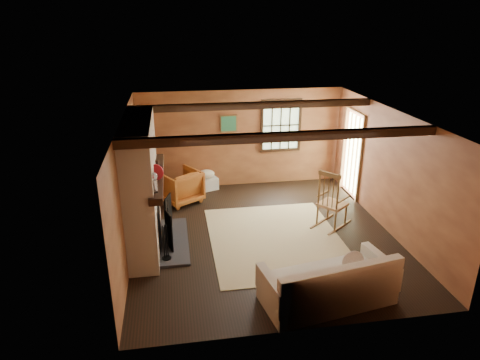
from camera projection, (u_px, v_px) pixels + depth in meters
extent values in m
plane|color=black|center=(263.00, 235.00, 8.43)|extent=(5.50, 5.50, 0.00)
cube|color=#AF673E|center=(241.00, 139.00, 10.53)|extent=(5.00, 0.02, 2.40)
cube|color=#AF673E|center=(310.00, 254.00, 5.47)|extent=(5.00, 0.02, 2.40)
cube|color=#AF673E|center=(128.00, 186.00, 7.63)|extent=(0.02, 5.50, 2.40)
cube|color=#AF673E|center=(389.00, 171.00, 8.37)|extent=(0.02, 5.50, 2.40)
cube|color=white|center=(266.00, 115.00, 7.56)|extent=(5.00, 5.50, 0.02)
cube|color=#311E10|center=(283.00, 137.00, 6.48)|extent=(5.00, 0.12, 0.14)
cube|color=#311E10|center=(253.00, 106.00, 8.69)|extent=(5.00, 0.12, 0.14)
cube|color=#311E10|center=(281.00, 126.00, 10.54)|extent=(1.02, 0.06, 1.32)
cube|color=beige|center=(281.00, 125.00, 10.57)|extent=(0.90, 0.01, 1.20)
cube|color=#311E10|center=(281.00, 125.00, 10.55)|extent=(0.90, 0.03, 0.02)
cube|color=brown|center=(352.00, 154.00, 10.00)|extent=(0.06, 1.00, 2.06)
cube|color=beige|center=(353.00, 154.00, 10.01)|extent=(0.01, 0.80, 1.85)
cube|color=brown|center=(229.00, 124.00, 10.31)|extent=(0.42, 0.03, 0.42)
cube|color=#236B5D|center=(229.00, 124.00, 10.30)|extent=(0.36, 0.01, 0.36)
cube|color=brown|center=(142.00, 185.00, 7.66)|extent=(0.50, 2.20, 2.40)
cube|color=black|center=(149.00, 222.00, 7.95)|extent=(0.38, 1.00, 0.85)
cube|color=#353539|center=(174.00, 241.00, 8.16)|extent=(0.55, 1.80, 0.05)
cube|color=#311E10|center=(157.00, 177.00, 7.65)|extent=(0.22, 2.30, 0.12)
cube|color=black|center=(169.00, 230.00, 7.73)|extent=(0.13, 0.35, 0.72)
cube|color=black|center=(169.00, 221.00, 8.08)|extent=(0.02, 0.36, 0.72)
cube|color=black|center=(169.00, 213.00, 8.42)|extent=(0.13, 0.35, 0.72)
cylinder|color=black|center=(167.00, 258.00, 7.52)|extent=(0.16, 0.16, 0.02)
cylinder|color=black|center=(164.00, 243.00, 7.37)|extent=(0.01, 0.01, 0.66)
cylinder|color=black|center=(166.00, 242.00, 7.40)|extent=(0.01, 0.01, 0.66)
cylinder|color=black|center=(167.00, 241.00, 7.44)|extent=(0.01, 0.01, 0.66)
cylinder|color=silver|center=(155.00, 186.00, 6.78)|extent=(0.10, 0.10, 0.22)
sphere|color=silver|center=(154.00, 176.00, 6.72)|extent=(0.12, 0.12, 0.12)
cylinder|color=red|center=(155.00, 172.00, 7.27)|extent=(0.29, 0.08, 0.29)
cube|color=black|center=(156.00, 169.00, 7.66)|extent=(0.24, 0.19, 0.11)
cylinder|color=#311E10|center=(157.00, 163.00, 8.03)|extent=(0.08, 0.08, 0.10)
cylinder|color=#311E10|center=(157.00, 162.00, 8.08)|extent=(0.07, 0.07, 0.08)
cube|color=tan|center=(275.00, 239.00, 8.28)|extent=(2.50, 3.00, 0.01)
cube|color=tan|center=(332.00, 204.00, 8.66)|extent=(0.69, 0.69, 0.05)
cube|color=brown|center=(330.00, 175.00, 8.27)|extent=(0.34, 0.41, 0.08)
cylinder|color=brown|center=(346.00, 214.00, 8.76)|extent=(0.04, 0.04, 0.46)
cylinder|color=brown|center=(328.00, 208.00, 9.02)|extent=(0.04, 0.04, 0.46)
cylinder|color=brown|center=(335.00, 221.00, 8.47)|extent=(0.04, 0.04, 0.46)
cylinder|color=brown|center=(317.00, 215.00, 8.73)|extent=(0.04, 0.04, 0.46)
cylinder|color=brown|center=(338.00, 193.00, 8.26)|extent=(0.04, 0.04, 0.78)
cylinder|color=brown|center=(319.00, 188.00, 8.52)|extent=(0.04, 0.04, 0.78)
cylinder|color=brown|center=(333.00, 193.00, 8.33)|extent=(0.02, 0.02, 0.64)
cylinder|color=brown|center=(328.00, 192.00, 8.39)|extent=(0.02, 0.02, 0.64)
cylinder|color=brown|center=(324.00, 190.00, 8.46)|extent=(0.02, 0.02, 0.64)
cube|color=brown|center=(343.00, 199.00, 8.46)|extent=(0.37, 0.31, 0.03)
cube|color=brown|center=(323.00, 193.00, 8.74)|extent=(0.37, 0.31, 0.03)
cube|color=brown|center=(340.00, 227.00, 8.70)|extent=(0.71, 0.59, 0.03)
cube|color=brown|center=(322.00, 221.00, 8.96)|extent=(0.71, 0.59, 0.03)
cube|color=white|center=(327.00, 288.00, 6.43)|extent=(2.06, 1.20, 0.43)
cube|color=white|center=(342.00, 284.00, 5.99)|extent=(1.93, 0.48, 0.53)
cube|color=white|center=(271.00, 290.00, 6.08)|extent=(0.29, 0.88, 0.39)
cube|color=white|center=(380.00, 266.00, 6.65)|extent=(0.29, 0.88, 0.39)
ellipsoid|color=white|center=(353.00, 261.00, 6.55)|extent=(0.37, 0.18, 0.35)
cylinder|color=brown|center=(159.00, 189.00, 10.49)|extent=(0.44, 0.13, 0.13)
cylinder|color=brown|center=(165.00, 188.00, 10.52)|extent=(0.44, 0.13, 0.13)
cylinder|color=brown|center=(171.00, 188.00, 10.54)|extent=(0.44, 0.13, 0.13)
cylinder|color=brown|center=(159.00, 184.00, 10.45)|extent=(0.44, 0.13, 0.13)
cylinder|color=brown|center=(165.00, 183.00, 10.47)|extent=(0.44, 0.13, 0.13)
cylinder|color=brown|center=(171.00, 183.00, 10.49)|extent=(0.44, 0.13, 0.13)
cube|color=white|center=(207.00, 183.00, 10.59)|extent=(0.60, 0.53, 0.30)
ellipsoid|color=white|center=(206.00, 174.00, 10.50)|extent=(0.44, 0.37, 0.20)
imported|color=#BF6026|center=(180.00, 186.00, 9.80)|extent=(1.13, 1.14, 0.76)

